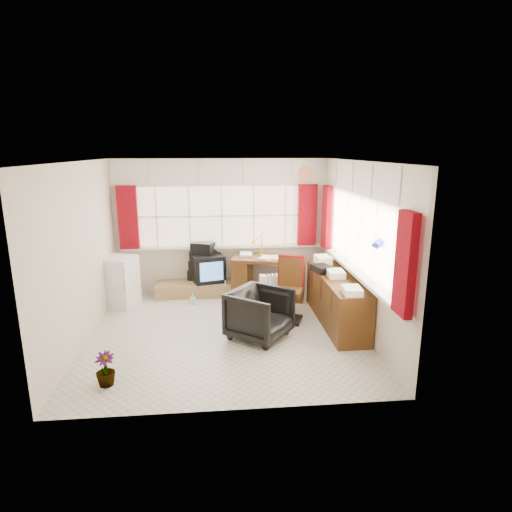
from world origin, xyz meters
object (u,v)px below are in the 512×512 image
(radiator, at_px, (276,297))
(mini_fridge, at_px, (120,281))
(crt_tv, at_px, (208,268))
(desk_lamp, at_px, (262,240))
(desk, at_px, (269,275))
(tv_bench, at_px, (194,289))
(office_chair, at_px, (260,314))
(credenza, at_px, (336,299))
(task_chair, at_px, (290,286))

(radiator, distance_m, mini_fridge, 2.73)
(radiator, xyz_separation_m, crt_tv, (-1.14, 1.07, 0.23))
(desk_lamp, xyz_separation_m, mini_fridge, (-2.52, -0.36, -0.62))
(desk, xyz_separation_m, tv_bench, (-1.38, 0.21, -0.29))
(office_chair, distance_m, credenza, 1.33)
(desk_lamp, relative_size, task_chair, 0.42)
(mini_fridge, bearing_deg, task_chair, -17.00)
(credenza, bearing_deg, task_chair, 161.05)
(task_chair, height_order, office_chair, task_chair)
(credenza, height_order, mini_fridge, mini_fridge)
(tv_bench, relative_size, mini_fridge, 1.61)
(desk_lamp, bearing_deg, credenza, -55.30)
(task_chair, xyz_separation_m, crt_tv, (-1.31, 1.34, -0.04))
(crt_tv, bearing_deg, tv_bench, -167.61)
(crt_tv, bearing_deg, task_chair, -45.55)
(tv_bench, height_order, mini_fridge, mini_fridge)
(task_chair, bearing_deg, crt_tv, 134.45)
(desk_lamp, distance_m, credenza, 1.90)
(crt_tv, bearing_deg, office_chair, -69.40)
(task_chair, relative_size, credenza, 0.51)
(credenza, bearing_deg, tv_bench, 146.30)
(task_chair, relative_size, office_chair, 1.29)
(credenza, height_order, tv_bench, credenza)
(radiator, bearing_deg, crt_tv, 136.94)
(credenza, xyz_separation_m, tv_bench, (-2.28, 1.52, -0.26))
(tv_bench, relative_size, crt_tv, 2.07)
(radiator, bearing_deg, office_chair, -111.70)
(desk_lamp, distance_m, tv_bench, 1.57)
(task_chair, bearing_deg, radiator, 122.15)
(radiator, height_order, mini_fridge, mini_fridge)
(radiator, height_order, crt_tv, crt_tv)
(desk_lamp, xyz_separation_m, credenza, (1.01, -1.46, -0.66))
(mini_fridge, bearing_deg, credenza, -17.39)
(crt_tv, bearing_deg, mini_fridge, -162.66)
(radiator, relative_size, crt_tv, 0.98)
(task_chair, xyz_separation_m, office_chair, (-0.55, -0.69, -0.18))
(mini_fridge, bearing_deg, tv_bench, 18.36)
(desk, bearing_deg, desk_lamp, 126.35)
(crt_tv, xyz_separation_m, mini_fridge, (-1.52, -0.47, -0.07))
(task_chair, bearing_deg, mini_fridge, 163.00)
(tv_bench, bearing_deg, desk, -8.63)
(tv_bench, xyz_separation_m, crt_tv, (0.27, 0.06, 0.38))
(desk, relative_size, radiator, 2.15)
(mini_fridge, bearing_deg, desk_lamp, 8.13)
(credenza, bearing_deg, desk, 124.50)
(task_chair, relative_size, crt_tv, 1.51)
(desk_lamp, distance_m, crt_tv, 1.14)
(credenza, distance_m, mini_fridge, 3.70)
(office_chair, distance_m, tv_bench, 2.23)
(desk_lamp, height_order, tv_bench, desk_lamp)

